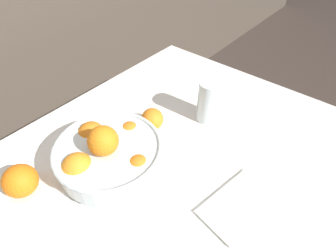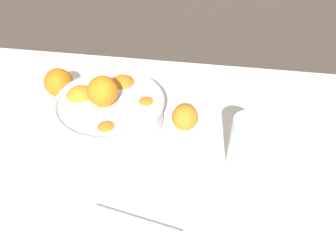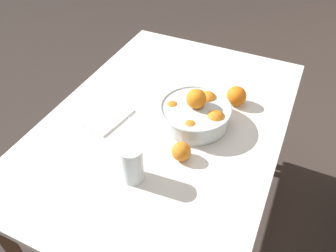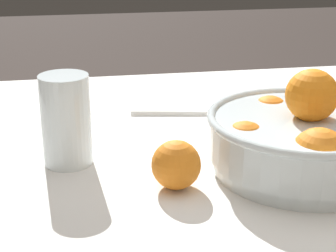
% 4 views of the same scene
% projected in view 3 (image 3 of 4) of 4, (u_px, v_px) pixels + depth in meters
% --- Properties ---
extents(ground_plane, '(12.00, 12.00, 0.00)m').
position_uv_depth(ground_plane, '(166.00, 221.00, 1.86)').
color(ground_plane, '#3D332D').
extents(dining_table, '(1.31, 0.91, 0.77)m').
position_uv_depth(dining_table, '(166.00, 134.00, 1.39)').
color(dining_table, white).
rests_on(dining_table, ground_plane).
extents(fruit_bowl, '(0.28, 0.28, 0.16)m').
position_uv_depth(fruit_bowl, '(196.00, 113.00, 1.28)').
color(fruit_bowl, silver).
rests_on(fruit_bowl, dining_table).
extents(juice_glass, '(0.07, 0.07, 0.14)m').
position_uv_depth(juice_glass, '(133.00, 166.00, 1.07)').
color(juice_glass, '#F4A314').
rests_on(juice_glass, dining_table).
extents(orange_loose_near_bowl, '(0.07, 0.07, 0.07)m').
position_uv_depth(orange_loose_near_bowl, '(181.00, 151.00, 1.16)').
color(orange_loose_near_bowl, orange).
rests_on(orange_loose_near_bowl, dining_table).
extents(orange_loose_front, '(0.08, 0.08, 0.08)m').
position_uv_depth(orange_loose_front, '(236.00, 96.00, 1.38)').
color(orange_loose_front, orange).
rests_on(orange_loose_front, dining_table).
extents(napkin, '(0.21, 0.14, 0.01)m').
position_uv_depth(napkin, '(110.00, 118.00, 1.33)').
color(napkin, white).
rests_on(napkin, dining_table).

